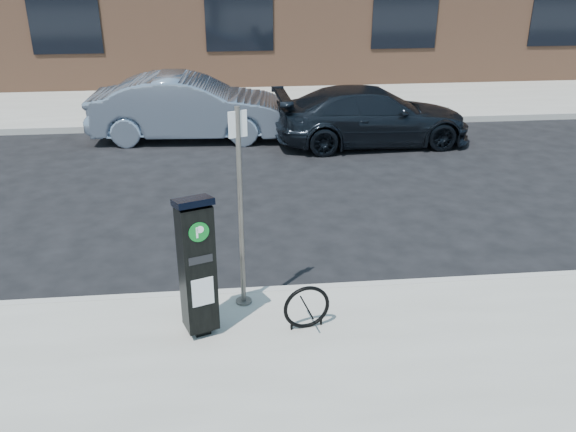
{
  "coord_description": "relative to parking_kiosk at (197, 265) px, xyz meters",
  "views": [
    {
      "loc": [
        -0.47,
        -6.78,
        4.23
      ],
      "look_at": [
        0.27,
        0.5,
        0.94
      ],
      "focal_mm": 38.0,
      "sensor_mm": 36.0,
      "label": 1
    }
  ],
  "objects": [
    {
      "name": "bike_rack",
      "position": [
        1.21,
        -0.03,
        -0.6
      ],
      "size": [
        0.55,
        0.14,
        0.55
      ],
      "rotation": [
        0.0,
        0.0,
        0.17
      ],
      "color": "black",
      "rests_on": "sidewalk_near"
    },
    {
      "name": "sidewalk_far",
      "position": [
        0.87,
        14.88,
        -0.94
      ],
      "size": [
        60.0,
        12.0,
        0.15
      ],
      "primitive_type": "cube",
      "color": "gray",
      "rests_on": "ground"
    },
    {
      "name": "curb_near",
      "position": [
        0.87,
        0.86,
        -0.94
      ],
      "size": [
        60.0,
        0.12,
        0.16
      ],
      "primitive_type": "cube",
      "color": "#9E9B93",
      "rests_on": "ground"
    },
    {
      "name": "sign_pole",
      "position": [
        0.51,
        0.58,
        0.36
      ],
      "size": [
        0.21,
        0.2,
        2.47
      ],
      "rotation": [
        0.0,
        0.0,
        0.39
      ],
      "color": "#625D57",
      "rests_on": "sidewalk_near"
    },
    {
      "name": "car_silver",
      "position": [
        -0.49,
        8.19,
        -0.28
      ],
      "size": [
        4.57,
        1.83,
        1.48
      ],
      "primitive_type": "imported",
      "rotation": [
        0.0,
        0.0,
        1.51
      ],
      "color": "#8392A7",
      "rests_on": "ground"
    },
    {
      "name": "car_dark",
      "position": [
        3.66,
        7.33,
        -0.37
      ],
      "size": [
        4.51,
        1.99,
        1.29
      ],
      "primitive_type": "imported",
      "rotation": [
        0.0,
        0.0,
        1.61
      ],
      "color": "black",
      "rests_on": "ground"
    },
    {
      "name": "ground",
      "position": [
        0.87,
        0.88,
        -1.02
      ],
      "size": [
        120.0,
        120.0,
        0.0
      ],
      "primitive_type": "plane",
      "color": "black",
      "rests_on": "ground"
    },
    {
      "name": "parking_kiosk",
      "position": [
        0.0,
        0.0,
        0.0
      ],
      "size": [
        0.48,
        0.45,
        1.69
      ],
      "rotation": [
        0.0,
        0.0,
        0.34
      ],
      "color": "black",
      "rests_on": "sidewalk_near"
    },
    {
      "name": "curb_far",
      "position": [
        0.87,
        8.9,
        -0.94
      ],
      "size": [
        60.0,
        0.12,
        0.16
      ],
      "primitive_type": "cube",
      "color": "#9E9B93",
      "rests_on": "ground"
    }
  ]
}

